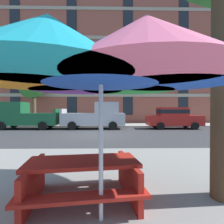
% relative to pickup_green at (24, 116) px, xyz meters
% --- Properties ---
extents(ground_plane, '(120.00, 120.00, 0.00)m').
position_rel_pickup_green_xyz_m(ground_plane, '(5.97, -3.70, -1.03)').
color(ground_plane, '#38383A').
extents(sidewalk_far, '(56.00, 3.60, 0.12)m').
position_rel_pickup_green_xyz_m(sidewalk_far, '(5.97, 3.10, -0.97)').
color(sidewalk_far, '#B2ADA3').
rests_on(sidewalk_far, ground).
extents(apartment_building, '(37.43, 12.08, 19.20)m').
position_rel_pickup_green_xyz_m(apartment_building, '(5.97, 11.29, 8.57)').
color(apartment_building, '#934C3D').
rests_on(apartment_building, ground).
extents(pickup_green, '(5.10, 2.12, 2.20)m').
position_rel_pickup_green_xyz_m(pickup_green, '(0.00, 0.00, 0.00)').
color(pickup_green, '#195933').
rests_on(pickup_green, ground).
extents(pickup_silver, '(5.10, 2.12, 2.20)m').
position_rel_pickup_green_xyz_m(pickup_silver, '(5.90, 0.00, 0.00)').
color(pickup_silver, '#A8AAB2').
rests_on(pickup_silver, ground).
extents(sedan_red, '(4.40, 1.98, 1.78)m').
position_rel_pickup_green_xyz_m(sedan_red, '(12.31, -0.00, -0.08)').
color(sedan_red, '#B21E19').
rests_on(sedan_red, ground).
extents(street_tree_left, '(2.67, 2.59, 5.31)m').
position_rel_pickup_green_xyz_m(street_tree_left, '(-0.85, 3.77, 2.92)').
color(street_tree_left, brown).
rests_on(street_tree_left, ground).
extents(patio_umbrella, '(3.38, 3.14, 2.55)m').
position_rel_pickup_green_xyz_m(patio_umbrella, '(6.79, -12.70, 1.18)').
color(patio_umbrella, silver).
rests_on(patio_umbrella, ground).
extents(picnic_table, '(1.99, 1.75, 0.77)m').
position_rel_pickup_green_xyz_m(picnic_table, '(6.47, -12.12, -0.54)').
color(picnic_table, red).
rests_on(picnic_table, ground).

